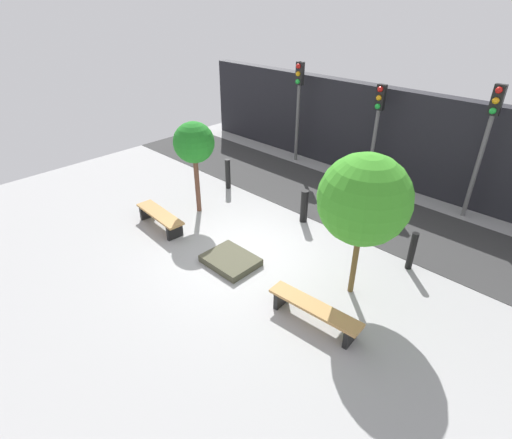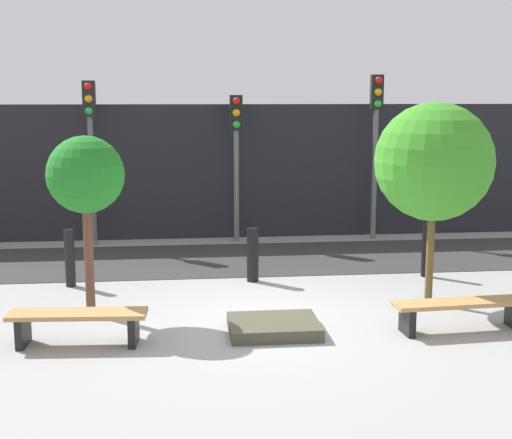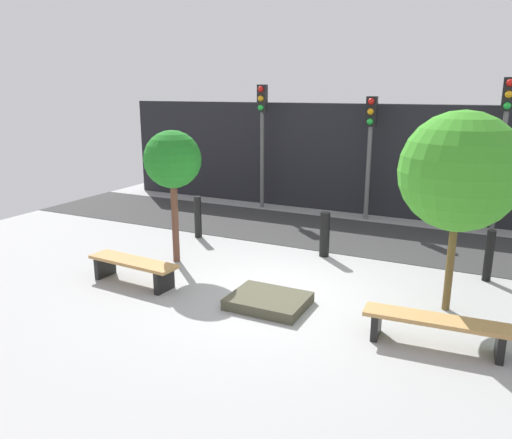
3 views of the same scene
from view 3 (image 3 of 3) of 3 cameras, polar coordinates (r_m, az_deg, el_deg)
The scene contains 14 objects.
ground_plane at distance 8.86m, azimuth 2.76°, elevation -8.67°, with size 18.00×18.00×0.00m, color #9C9C9C.
road_strip at distance 12.54m, azimuth 10.35°, elevation -1.76°, with size 18.00×3.02×0.01m, color #333333.
building_facade at distance 14.65m, azimuth 13.44°, elevation 6.65°, with size 16.20×0.50×3.11m, color black.
bench_left at distance 9.53m, azimuth -13.87°, elevation -5.23°, with size 1.86×0.58×0.46m.
bench_right at distance 7.52m, azimuth 19.92°, elevation -11.34°, with size 2.02×0.54×0.44m.
planter_bed at distance 8.42m, azimuth 1.43°, elevation -9.29°, with size 1.26×1.00×0.18m, color #484736.
tree_behind_left_bench at distance 10.15m, azimuth -9.52°, elevation 6.65°, with size 1.16×1.16×2.73m.
tree_behind_right_bench at distance 8.26m, azimuth 22.26°, elevation 5.06°, with size 1.86×1.86×3.22m.
bollard_far_left at distance 12.14m, azimuth -6.66°, elevation 0.29°, with size 0.17×0.17×1.02m, color black.
bollard_left at distance 10.79m, azimuth 7.85°, elevation -1.71°, with size 0.21×0.21×0.97m, color black.
bollard_center at distance 10.30m, azimuth 25.08°, elevation -3.77°, with size 0.16×0.16×0.98m, color black.
traffic_light_west at distance 14.89m, azimuth 0.69°, elevation 10.86°, with size 0.28×0.27×3.63m.
traffic_light_mid_west at distance 13.83m, azimuth 12.90°, elevation 9.36°, with size 0.28×0.27×3.32m.
traffic_light_mid_east at distance 13.43m, azimuth 26.53°, elevation 9.32°, with size 0.28×0.27×3.77m.
Camera 3 is at (3.22, -7.47, 3.52)m, focal length 35.00 mm.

